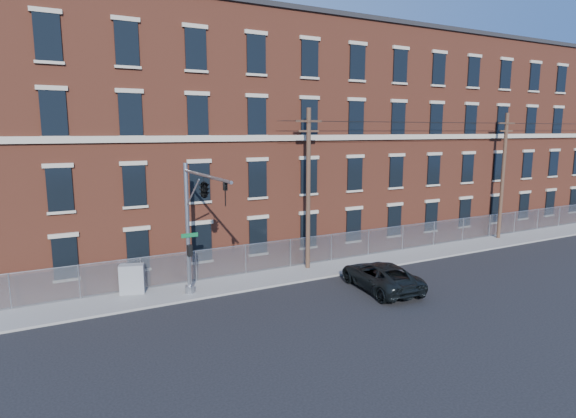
# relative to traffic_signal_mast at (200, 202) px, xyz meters

# --- Properties ---
(ground) EXTENTS (140.00, 140.00, 0.00)m
(ground) POSITION_rel_traffic_signal_mast_xyz_m (6.00, -2.18, -5.39)
(ground) COLOR black
(ground) RESTS_ON ground
(sidewalk) EXTENTS (65.00, 3.00, 0.12)m
(sidewalk) POSITION_rel_traffic_signal_mast_xyz_m (18.00, 2.82, -5.33)
(sidewalk) COLOR gray
(sidewalk) RESTS_ON ground
(mill_building) EXTENTS (55.30, 14.32, 16.30)m
(mill_building) POSITION_rel_traffic_signal_mast_xyz_m (18.00, 11.75, 2.76)
(mill_building) COLOR brown
(mill_building) RESTS_ON ground
(chain_link_fence) EXTENTS (59.06, 0.06, 1.85)m
(chain_link_fence) POSITION_rel_traffic_signal_mast_xyz_m (18.00, 4.12, -4.33)
(chain_link_fence) COLOR #A5A8AD
(chain_link_fence) RESTS_ON ground
(traffic_signal_mast) EXTENTS (0.90, 6.75, 7.00)m
(traffic_signal_mast) POSITION_rel_traffic_signal_mast_xyz_m (0.00, 0.00, 0.00)
(traffic_signal_mast) COLOR #9EA0A5
(traffic_signal_mast) RESTS_ON ground
(utility_pole_near) EXTENTS (1.80, 0.28, 10.00)m
(utility_pole_near) POSITION_rel_traffic_signal_mast_xyz_m (8.00, 3.42, -0.05)
(utility_pole_near) COLOR #4F3527
(utility_pole_near) RESTS_ON ground
(utility_pole_mid) EXTENTS (1.80, 0.28, 10.00)m
(utility_pole_mid) POSITION_rel_traffic_signal_mast_xyz_m (26.00, 3.42, -0.05)
(utility_pole_mid) COLOR #4F3527
(utility_pole_mid) RESTS_ON ground
(overhead_wires) EXTENTS (40.00, 0.62, 0.62)m
(overhead_wires) POSITION_rel_traffic_signal_mast_xyz_m (26.00, 3.42, 3.73)
(overhead_wires) COLOR black
(overhead_wires) RESTS_ON ground
(pickup_truck) EXTENTS (3.13, 5.78, 1.54)m
(pickup_truck) POSITION_rel_traffic_signal_mast_xyz_m (9.65, -1.77, -4.62)
(pickup_truck) COLOR black
(pickup_truck) RESTS_ON ground
(utility_cabinet) EXTENTS (1.39, 0.96, 1.58)m
(utility_cabinet) POSITION_rel_traffic_signal_mast_xyz_m (-2.73, 3.72, -4.48)
(utility_cabinet) COLOR gray
(utility_cabinet) RESTS_ON sidewalk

